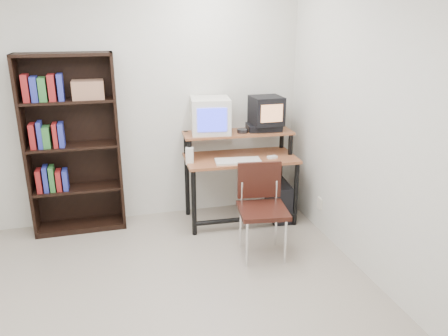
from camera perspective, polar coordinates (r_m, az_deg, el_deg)
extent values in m
cube|color=#A09484|center=(3.42, -11.15, -20.25)|extent=(4.00, 4.00, 0.01)
cube|color=beige|center=(4.74, -13.98, 8.19)|extent=(4.00, 0.01, 2.60)
cube|color=beige|center=(3.48, 22.24, 3.60)|extent=(0.01, 4.00, 2.60)
cube|color=brown|center=(4.68, 2.17, 1.29)|extent=(1.21, 0.64, 0.03)
cube|color=brown|center=(4.73, 1.85, 4.60)|extent=(1.20, 0.41, 0.02)
cylinder|color=black|center=(4.47, -3.95, -4.54)|extent=(0.05, 0.05, 0.72)
cylinder|color=black|center=(4.74, 9.36, -3.36)|extent=(0.05, 0.05, 0.72)
cylinder|color=black|center=(4.90, -4.87, -0.79)|extent=(0.05, 0.05, 0.98)
cylinder|color=black|center=(5.14, 7.39, 0.09)|extent=(0.05, 0.05, 0.98)
cylinder|color=black|center=(4.67, 2.86, -6.67)|extent=(1.10, 0.10, 0.05)
cube|color=beige|center=(4.67, -1.81, 6.83)|extent=(0.45, 0.45, 0.38)
cube|color=#2A34E2|center=(4.47, -1.56, 6.28)|extent=(0.30, 0.05, 0.24)
cube|color=black|center=(4.80, 5.21, 5.26)|extent=(0.39, 0.30, 0.08)
cube|color=black|center=(4.76, 5.54, 7.49)|extent=(0.33, 0.32, 0.30)
cube|color=tan|center=(4.61, 6.27, 7.10)|extent=(0.24, 0.02, 0.18)
cylinder|color=#26262B|center=(4.69, 2.43, 4.79)|extent=(0.14, 0.14, 0.05)
cube|color=beige|center=(4.51, 1.84, 0.83)|extent=(0.49, 0.27, 0.03)
cube|color=black|center=(4.66, 6.15, 1.13)|extent=(0.24, 0.21, 0.01)
cube|color=white|center=(4.66, 6.31, 1.37)|extent=(0.11, 0.08, 0.03)
cube|color=beige|center=(4.49, -4.51, 1.59)|extent=(0.09, 0.09, 0.17)
cube|color=black|center=(4.94, 7.10, -4.18)|extent=(0.24, 0.47, 0.42)
cube|color=black|center=(4.04, 5.10, -5.56)|extent=(0.49, 0.49, 0.04)
cube|color=black|center=(4.13, 4.62, -1.57)|extent=(0.42, 0.09, 0.35)
cylinder|color=silver|center=(3.97, 3.01, -9.95)|extent=(0.02, 0.02, 0.45)
cylinder|color=silver|center=(4.04, 8.00, -9.56)|extent=(0.02, 0.02, 0.45)
cylinder|color=silver|center=(4.27, 2.18, -7.70)|extent=(0.02, 0.02, 0.45)
cylinder|color=silver|center=(4.34, 6.81, -7.39)|extent=(0.02, 0.02, 0.45)
cube|color=black|center=(4.73, -24.46, 2.24)|extent=(0.03, 0.31, 1.83)
cube|color=black|center=(4.66, -13.67, 3.20)|extent=(0.03, 0.31, 1.83)
cube|color=black|center=(4.81, -19.02, 3.18)|extent=(0.92, 0.03, 1.83)
cube|color=black|center=(4.53, -20.35, 13.77)|extent=(0.92, 0.31, 0.03)
cube|color=black|center=(4.98, -18.02, -7.12)|extent=(0.92, 0.31, 0.06)
cube|color=black|center=(4.81, -18.53, -2.52)|extent=(0.86, 0.29, 0.03)
cube|color=black|center=(4.67, -19.11, 2.73)|extent=(0.86, 0.29, 0.02)
cube|color=black|center=(4.58, -19.72, 8.25)|extent=(0.86, 0.29, 0.02)
cube|color=#875B45|center=(4.55, -17.32, 9.76)|extent=(0.30, 0.23, 0.18)
cube|color=beige|center=(4.71, 12.38, -4.52)|extent=(0.02, 0.08, 0.12)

